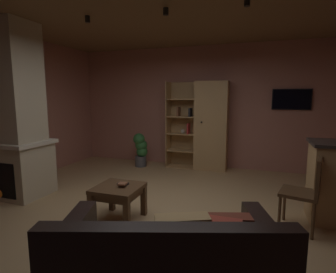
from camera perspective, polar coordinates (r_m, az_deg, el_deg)
floor at (r=3.81m, az=-2.03°, el=-16.85°), size 6.11×5.85×0.02m
wall_back at (r=6.30m, az=7.57°, el=6.18°), size 6.23×0.06×2.76m
ceiling at (r=3.63m, az=-2.28°, el=26.93°), size 6.11×5.85×0.02m
window_pane_back at (r=6.34m, az=4.70°, el=4.87°), size 0.75×0.01×0.74m
stone_fireplace at (r=4.98m, az=-30.00°, el=3.05°), size 1.02×0.81×2.76m
bookshelf_cabinet at (r=6.03m, az=8.37°, el=2.17°), size 1.37×0.41×1.95m
leather_couch at (r=2.27m, az=0.54°, el=-27.03°), size 1.82×1.35×0.84m
coffee_table at (r=3.64m, az=-10.52°, el=-11.78°), size 0.58×0.58×0.46m
table_book_0 at (r=3.65m, az=-9.57°, el=-9.90°), size 0.14×0.11×0.03m
table_book_1 at (r=3.57m, az=-9.68°, el=-9.89°), size 0.11×0.12×0.02m
dining_chair at (r=3.65m, az=27.47°, el=-9.87°), size 0.51×0.51×0.92m
potted_floor_plant at (r=6.30m, az=-5.83°, el=-2.59°), size 0.32×0.32×0.78m
wall_mounted_tv at (r=6.14m, az=24.79°, el=7.18°), size 0.76×0.06×0.43m
track_light_spot_0 at (r=4.96m, az=-26.67°, el=20.05°), size 0.07×0.07×0.09m
track_light_spot_1 at (r=4.23m, az=-16.74°, el=22.78°), size 0.07×0.07×0.09m
track_light_spot_2 at (r=3.75m, az=-0.48°, el=25.05°), size 0.07×0.07×0.09m
track_light_spot_3 at (r=3.54m, az=16.50°, el=25.73°), size 0.07×0.07×0.09m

